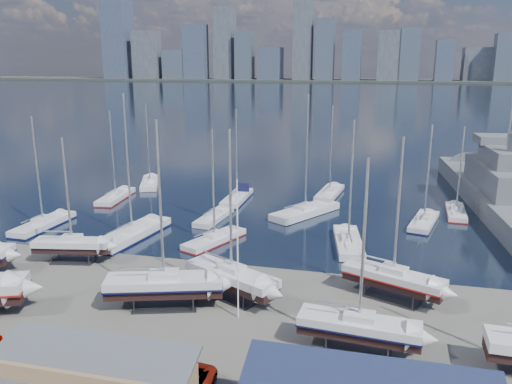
# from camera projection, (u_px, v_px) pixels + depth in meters

# --- Properties ---
(ground) EXTENTS (1400.00, 1400.00, 0.00)m
(ground) POSITION_uv_depth(u_px,v_px,m) (181.00, 306.00, 43.22)
(ground) COLOR #605E59
(ground) RESTS_ON ground
(water) EXTENTS (1400.00, 600.00, 0.40)m
(water) POSITION_uv_depth(u_px,v_px,m) (353.00, 95.00, 335.21)
(water) COLOR #1B283E
(water) RESTS_ON ground
(far_shore) EXTENTS (1400.00, 80.00, 2.20)m
(far_shore) POSITION_uv_depth(u_px,v_px,m) (364.00, 81.00, 579.77)
(far_shore) COLOR #2D332D
(far_shore) RESTS_ON ground
(skyline) EXTENTS (639.14, 43.80, 107.69)m
(skyline) POSITION_uv_depth(u_px,v_px,m) (359.00, 47.00, 566.18)
(skyline) COLOR #475166
(skyline) RESTS_ON far_shore
(sailboat_cradle_2) EXTENTS (8.27, 3.66, 13.28)m
(sailboat_cradle_2) POSITION_uv_depth(u_px,v_px,m) (72.00, 245.00, 52.37)
(sailboat_cradle_2) COLOR #2D2D33
(sailboat_cradle_2) RESTS_ON ground
(sailboat_cradle_3) EXTENTS (10.37, 5.59, 16.13)m
(sailboat_cradle_3) POSITION_uv_depth(u_px,v_px,m) (164.00, 285.00, 42.54)
(sailboat_cradle_3) COLOR #2D2D33
(sailboat_cradle_3) RESTS_ON ground
(sailboat_cradle_4) EXTENTS (9.42, 6.49, 15.16)m
(sailboat_cradle_4) POSITION_uv_depth(u_px,v_px,m) (231.00, 277.00, 44.24)
(sailboat_cradle_4) COLOR #2D2D33
(sailboat_cradle_4) RESTS_ON ground
(sailboat_cradle_5) EXTENTS (8.99, 3.24, 14.36)m
(sailboat_cradle_5) POSITION_uv_depth(u_px,v_px,m) (359.00, 327.00, 35.91)
(sailboat_cradle_5) COLOR #2D2D33
(sailboat_cradle_5) RESTS_ON ground
(sailboat_cradle_6) EXTENTS (9.21, 5.82, 14.58)m
(sailboat_cradle_6) POSITION_uv_depth(u_px,v_px,m) (393.00, 278.00, 43.97)
(sailboat_cradle_6) COLOR #2D2D33
(sailboat_cradle_6) RESTS_ON ground
(sailboat_moored_0) EXTENTS (3.25, 10.07, 14.88)m
(sailboat_moored_0) POSITION_uv_depth(u_px,v_px,m) (43.00, 225.00, 63.76)
(sailboat_moored_0) COLOR black
(sailboat_moored_0) RESTS_ON water
(sailboat_moored_1) EXTENTS (3.48, 9.75, 14.28)m
(sailboat_moored_1) POSITION_uv_depth(u_px,v_px,m) (116.00, 198.00, 76.88)
(sailboat_moored_1) COLOR black
(sailboat_moored_1) RESTS_ON water
(sailboat_moored_2) EXTENTS (6.09, 10.07, 14.72)m
(sailboat_moored_2) POSITION_uv_depth(u_px,v_px,m) (150.00, 184.00, 85.77)
(sailboat_moored_2) COLOR black
(sailboat_moored_2) RESTS_ON water
(sailboat_moored_3) EXTENTS (5.26, 12.42, 17.99)m
(sailboat_moored_3) POSITION_uv_depth(u_px,v_px,m) (132.00, 236.00, 59.94)
(sailboat_moored_3) COLOR black
(sailboat_moored_3) RESTS_ON water
(sailboat_moored_4) EXTENTS (3.24, 8.68, 12.80)m
(sailboat_moored_4) POSITION_uv_depth(u_px,v_px,m) (214.00, 218.00, 66.84)
(sailboat_moored_4) COLOR black
(sailboat_moored_4) RESTS_ON water
(sailboat_moored_5) EXTENTS (2.78, 9.80, 14.64)m
(sailboat_moored_5) POSITION_uv_depth(u_px,v_px,m) (237.00, 199.00, 76.16)
(sailboat_moored_5) COLOR black
(sailboat_moored_5) RESTS_ON water
(sailboat_moored_6) EXTENTS (5.84, 9.20, 13.37)m
(sailboat_moored_6) POSITION_uv_depth(u_px,v_px,m) (215.00, 240.00, 58.32)
(sailboat_moored_6) COLOR black
(sailboat_moored_6) RESTS_ON water
(sailboat_moored_7) EXTENTS (8.81, 11.43, 17.32)m
(sailboat_moored_7) POSITION_uv_depth(u_px,v_px,m) (305.00, 213.00, 68.96)
(sailboat_moored_7) COLOR black
(sailboat_moored_7) RESTS_ON water
(sailboat_moored_8) EXTENTS (4.07, 10.29, 14.97)m
(sailboat_moored_8) POSITION_uv_depth(u_px,v_px,m) (330.00, 194.00, 78.97)
(sailboat_moored_8) COLOR black
(sailboat_moored_8) RESTS_ON water
(sailboat_moored_9) EXTENTS (4.26, 10.37, 15.20)m
(sailboat_moored_9) POSITION_uv_depth(u_px,v_px,m) (348.00, 244.00, 57.22)
(sailboat_moored_9) COLOR black
(sailboat_moored_9) RESTS_ON water
(sailboat_moored_10) EXTENTS (4.74, 9.50, 13.68)m
(sailboat_moored_10) POSITION_uv_depth(u_px,v_px,m) (424.00, 223.00, 64.79)
(sailboat_moored_10) COLOR black
(sailboat_moored_10) RESTS_ON water
(sailboat_moored_11) EXTENTS (2.98, 8.75, 12.88)m
(sailboat_moored_11) POSITION_uv_depth(u_px,v_px,m) (456.00, 213.00, 69.08)
(sailboat_moored_11) COLOR black
(sailboat_moored_11) RESTS_ON water
(naval_ship_east) EXTENTS (11.47, 51.98, 18.64)m
(naval_ship_east) POSITION_uv_depth(u_px,v_px,m) (501.00, 197.00, 71.97)
(naval_ship_east) COLOR #575C61
(naval_ship_east) RESTS_ON water
(car_b) EXTENTS (4.38, 2.38, 1.37)m
(car_b) POSITION_uv_depth(u_px,v_px,m) (73.00, 341.00, 36.43)
(car_b) COLOR gray
(car_b) RESTS_ON ground
(car_d) EXTENTS (2.11, 4.77, 1.36)m
(car_d) POSITION_uv_depth(u_px,v_px,m) (270.00, 379.00, 32.11)
(car_d) COLOR gray
(car_d) RESTS_ON ground
(flagpole) EXTENTS (1.04, 0.12, 11.73)m
(flagpole) POSITION_uv_depth(u_px,v_px,m) (239.00, 241.00, 39.55)
(flagpole) COLOR white
(flagpole) RESTS_ON ground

